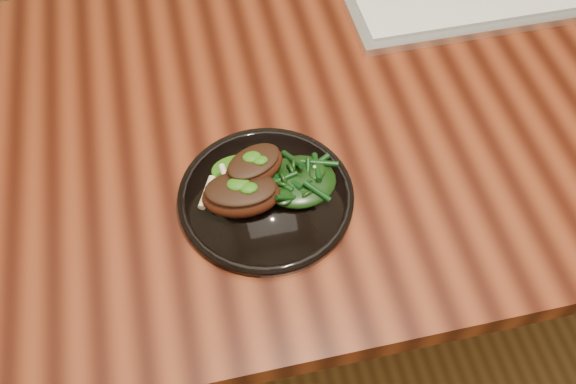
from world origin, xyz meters
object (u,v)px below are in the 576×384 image
object	(u,v)px
plate	(266,197)
greens_heap	(299,178)
lamb_chop_front	(241,194)
desk	(362,138)
keyboard	(480,6)

from	to	relation	value
plate	greens_heap	world-z (taller)	greens_heap
lamb_chop_front	greens_heap	size ratio (longest dim) A/B	1.12
desk	lamb_chop_front	distance (m)	0.31
lamb_chop_front	keyboard	bearing A→B (deg)	34.01
plate	keyboard	distance (m)	0.57
plate	greens_heap	xyz separation A→B (m)	(0.05, 0.00, 0.02)
greens_heap	keyboard	world-z (taller)	greens_heap
lamb_chop_front	greens_heap	xyz separation A→B (m)	(0.09, 0.01, -0.01)
plate	keyboard	bearing A→B (deg)	35.36
desk	greens_heap	xyz separation A→B (m)	(-0.15, -0.15, 0.12)
keyboard	lamb_chop_front	bearing A→B (deg)	-145.99
lamb_chop_front	plate	bearing A→B (deg)	13.34
lamb_chop_front	keyboard	xyz separation A→B (m)	(0.50, 0.34, -0.03)
desk	keyboard	distance (m)	0.34
plate	desk	bearing A→B (deg)	37.10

